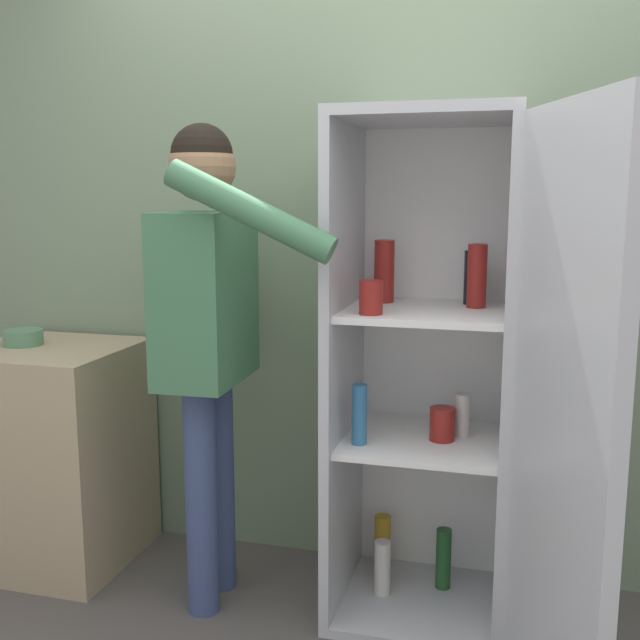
% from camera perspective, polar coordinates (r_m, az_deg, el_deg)
% --- Properties ---
extents(wall_back, '(7.00, 0.06, 2.55)m').
position_cam_1_polar(wall_back, '(2.91, 5.19, 5.52)').
color(wall_back, gray).
rests_on(wall_back, ground_plane).
extents(refrigerator, '(0.86, 1.14, 1.75)m').
position_cam_1_polar(refrigerator, '(2.52, 9.96, -4.62)').
color(refrigerator, '#B7BABC').
rests_on(refrigerator, ground_plane).
extents(person, '(0.66, 0.58, 1.71)m').
position_cam_1_polar(person, '(2.62, -8.50, 0.99)').
color(person, '#384770').
rests_on(person, ground_plane).
extents(counter, '(0.62, 0.59, 0.88)m').
position_cam_1_polar(counter, '(3.26, -19.60, -9.57)').
color(counter, tan).
rests_on(counter, ground_plane).
extents(bowl, '(0.15, 0.15, 0.06)m').
position_cam_1_polar(bowl, '(3.21, -21.68, -1.24)').
color(bowl, '#517F5B').
rests_on(bowl, counter).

